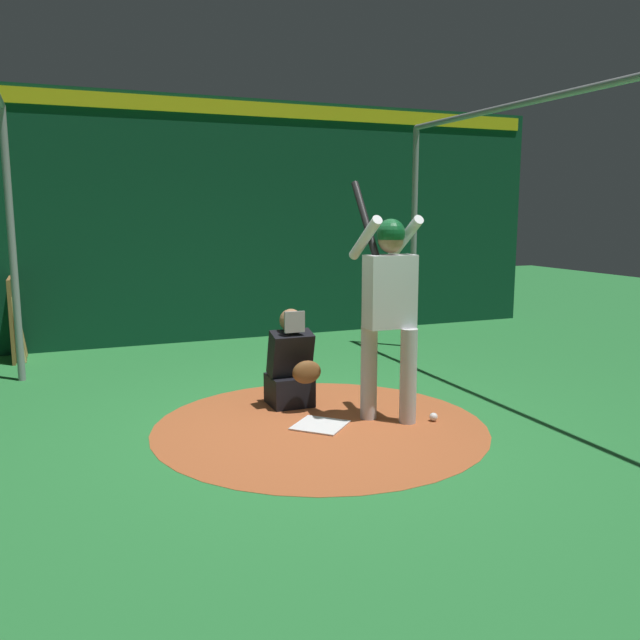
{
  "coord_description": "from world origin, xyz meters",
  "views": [
    {
      "loc": [
        5.16,
        -2.09,
        1.87
      ],
      "look_at": [
        0.0,
        0.0,
        0.95
      ],
      "focal_mm": 37.02,
      "sensor_mm": 36.0,
      "label": 1
    }
  ],
  "objects": [
    {
      "name": "ground_plane",
      "position": [
        0.0,
        0.0,
        0.0
      ],
      "size": [
        26.81,
        26.81,
        0.0
      ],
      "primitive_type": "plane",
      "color": "#287A38"
    },
    {
      "name": "dirt_circle",
      "position": [
        0.0,
        0.0,
        0.0
      ],
      "size": [
        2.93,
        2.93,
        0.01
      ],
      "primitive_type": "cylinder",
      "color": "#AD562D",
      "rests_on": "ground"
    },
    {
      "name": "home_plate",
      "position": [
        0.0,
        0.0,
        0.01
      ],
      "size": [
        0.59,
        0.59,
        0.01
      ],
      "primitive_type": "cube",
      "rotation": [
        0.0,
        0.0,
        0.79
      ],
      "color": "white",
      "rests_on": "dirt_circle"
    },
    {
      "name": "batter",
      "position": [
        0.06,
        0.63,
        1.1
      ],
      "size": [
        0.68,
        0.49,
        2.14
      ],
      "color": "#BCBCC0",
      "rests_on": "ground"
    },
    {
      "name": "catcher",
      "position": [
        -0.68,
        -0.02,
        0.37
      ],
      "size": [
        0.58,
        0.4,
        0.96
      ],
      "color": "black",
      "rests_on": "ground"
    },
    {
      "name": "back_wall",
      "position": [
        -4.33,
        0.0,
        1.74
      ],
      "size": [
        0.22,
        10.81,
        3.46
      ],
      "color": "#0C3D26",
      "rests_on": "ground"
    },
    {
      "name": "cage_frame",
      "position": [
        0.0,
        0.0,
        2.1
      ],
      "size": [
        5.56,
        5.06,
        3.0
      ],
      "color": "gray",
      "rests_on": "ground"
    },
    {
      "name": "bat_rack",
      "position": [
        -4.08,
        -2.59,
        0.49
      ],
      "size": [
        1.06,
        0.21,
        1.05
      ],
      "color": "olive",
      "rests_on": "ground"
    },
    {
      "name": "baseball_0",
      "position": [
        0.26,
        1.0,
        0.04
      ],
      "size": [
        0.07,
        0.07,
        0.07
      ],
      "primitive_type": "sphere",
      "color": "white",
      "rests_on": "dirt_circle"
    }
  ]
}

